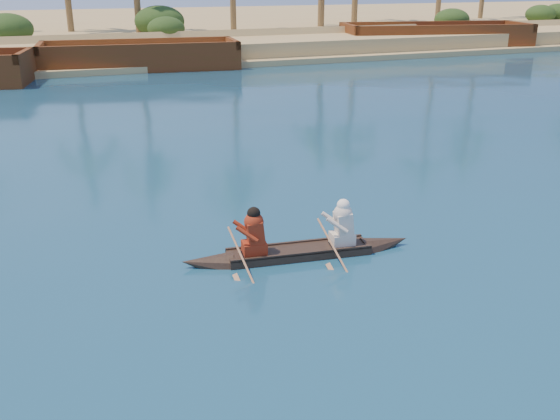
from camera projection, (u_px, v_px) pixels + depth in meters
name	position (u px, v px, depth m)	size (l,w,h in m)	color
ground	(492.00, 162.00, 18.56)	(160.00, 160.00, 0.00)	#0A2B46
sandy_embankment	(163.00, 29.00, 59.14)	(150.00, 51.00, 1.50)	tan
shrub_cluster	(206.00, 35.00, 45.52)	(100.00, 6.00, 2.40)	#173714
canoe	(299.00, 245.00, 12.21)	(4.66, 1.20, 1.27)	#31231B
barge_mid	(140.00, 58.00, 36.98)	(11.82, 5.15, 1.91)	#5D2813
barge_right	(435.00, 39.00, 46.76)	(14.39, 7.46, 2.29)	#5D2813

